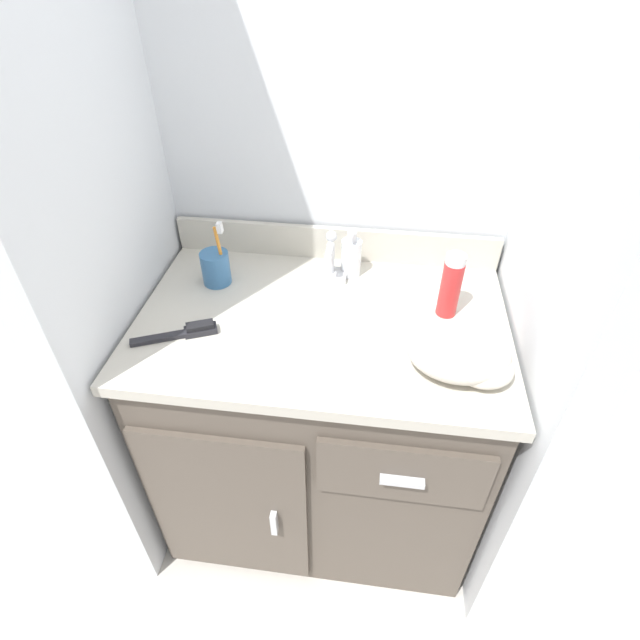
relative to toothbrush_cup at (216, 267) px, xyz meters
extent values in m
plane|color=beige|center=(0.30, -0.12, -0.86)|extent=(6.00, 6.00, 0.00)
cube|color=silver|center=(0.30, 0.22, 0.24)|extent=(1.10, 0.08, 2.20)
cube|color=silver|center=(-0.21, -0.12, 0.24)|extent=(0.08, 0.67, 2.20)
cube|color=silver|center=(0.81, -0.12, 0.24)|extent=(0.08, 0.67, 2.20)
cube|color=brown|center=(0.30, -0.12, -0.47)|extent=(0.89, 0.55, 0.78)
cube|color=brown|center=(0.09, -0.40, -0.51)|extent=(0.43, 0.02, 0.63)
cube|color=brown|center=(0.52, -0.40, -0.25)|extent=(0.39, 0.02, 0.19)
cube|color=silver|center=(0.22, -0.42, -0.51)|extent=(0.02, 0.02, 0.09)
cube|color=silver|center=(0.52, -0.42, -0.25)|extent=(0.10, 0.02, 0.01)
cube|color=beige|center=(0.30, -0.12, -0.06)|extent=(0.92, 0.59, 0.03)
ellipsoid|color=#B6B2A4|center=(0.30, -0.12, -0.16)|extent=(0.42, 0.30, 0.22)
cylinder|color=silver|center=(0.30, -0.12, -0.26)|extent=(0.03, 0.03, 0.01)
cube|color=beige|center=(0.30, 0.17, 0.00)|extent=(0.92, 0.02, 0.10)
cube|color=silver|center=(0.30, 0.06, -0.04)|extent=(0.09, 0.06, 0.02)
cylinder|color=silver|center=(0.30, 0.06, 0.01)|extent=(0.02, 0.02, 0.08)
cylinder|color=silver|center=(0.30, 0.03, 0.06)|extent=(0.02, 0.06, 0.02)
sphere|color=silver|center=(0.30, 0.07, 0.08)|extent=(0.03, 0.03, 0.03)
cylinder|color=teal|center=(0.00, 0.00, 0.00)|extent=(0.08, 0.08, 0.09)
cylinder|color=orange|center=(0.02, 0.00, 0.04)|extent=(0.02, 0.01, 0.16)
cube|color=white|center=(0.03, 0.00, 0.12)|extent=(0.01, 0.02, 0.03)
cylinder|color=white|center=(0.35, 0.09, 0.00)|extent=(0.06, 0.06, 0.10)
cylinder|color=silver|center=(0.35, 0.09, 0.07)|extent=(0.02, 0.02, 0.03)
cylinder|color=silver|center=(0.35, 0.07, 0.08)|extent=(0.01, 0.03, 0.01)
cylinder|color=red|center=(0.61, -0.05, 0.03)|extent=(0.05, 0.05, 0.15)
cylinder|color=white|center=(0.61, -0.05, 0.11)|extent=(0.05, 0.05, 0.02)
cube|color=#232328|center=(-0.07, -0.25, -0.04)|extent=(0.12, 0.07, 0.01)
cube|color=#232328|center=(0.02, -0.21, -0.04)|extent=(0.08, 0.06, 0.02)
cube|color=black|center=(0.02, -0.21, -0.03)|extent=(0.07, 0.05, 0.01)
ellipsoid|color=beige|center=(0.62, -0.24, 0.00)|extent=(0.22, 0.18, 0.09)
ellipsoid|color=silver|center=(0.67, -0.27, -0.02)|extent=(0.13, 0.13, 0.06)
camera|label=1|loc=(0.42, -1.07, 0.74)|focal=28.00mm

